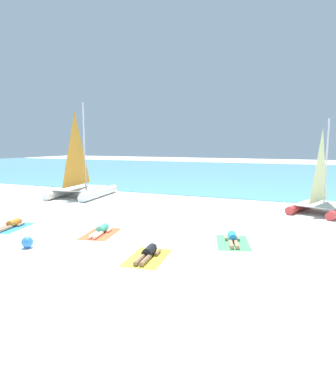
% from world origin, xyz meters
% --- Properties ---
extents(ground_plane, '(120.00, 120.00, 0.00)m').
position_xyz_m(ground_plane, '(0.00, 10.00, 0.00)').
color(ground_plane, white).
extents(ocean_water, '(120.00, 40.00, 0.05)m').
position_xyz_m(ocean_water, '(0.00, 31.71, 0.03)').
color(ocean_water, '#5BB2C1').
rests_on(ocean_water, ground).
extents(sailboat_red, '(3.28, 4.12, 4.68)m').
position_xyz_m(sailboat_red, '(6.59, 9.35, 0.70)').
color(sailboat_red, '#CC3838').
rests_on(sailboat_red, ground).
extents(sailboat_white, '(3.67, 5.08, 6.10)m').
position_xyz_m(sailboat_white, '(-7.74, 8.72, 0.91)').
color(sailboat_white, white).
rests_on(sailboat_white, ground).
extents(towel_leftmost, '(1.51, 2.10, 0.01)m').
position_xyz_m(towel_leftmost, '(-5.12, 0.77, 0.01)').
color(towel_leftmost, '#338CD8').
rests_on(towel_leftmost, ground).
extents(sunbather_leftmost, '(0.75, 1.56, 0.30)m').
position_xyz_m(sunbather_leftmost, '(-5.13, 0.84, 0.13)').
color(sunbather_leftmost, orange).
rests_on(sunbather_leftmost, towel_leftmost).
extents(towel_center_left, '(1.50, 2.10, 0.01)m').
position_xyz_m(towel_center_left, '(-1.16, 1.47, 0.01)').
color(towel_center_left, '#EA5933').
rests_on(towel_center_left, ground).
extents(sunbather_center_left, '(0.74, 1.56, 0.30)m').
position_xyz_m(sunbather_center_left, '(-1.18, 1.53, 0.13)').
color(sunbather_center_left, '#3FB28C').
rests_on(sunbather_center_left, towel_center_left).
extents(towel_center_right, '(1.37, 2.04, 0.01)m').
position_xyz_m(towel_center_right, '(1.76, -0.24, 0.01)').
color(towel_center_right, yellow).
rests_on(towel_center_right, ground).
extents(sunbather_center_right, '(0.64, 1.57, 0.30)m').
position_xyz_m(sunbather_center_right, '(1.75, -0.17, 0.13)').
color(sunbather_center_right, black).
rests_on(sunbather_center_right, towel_center_right).
extents(towel_rightmost, '(1.63, 2.14, 0.01)m').
position_xyz_m(towel_rightmost, '(3.77, 2.37, 0.01)').
color(towel_rightmost, '#4CB266').
rests_on(towel_rightmost, ground).
extents(sunbather_rightmost, '(0.84, 1.54, 0.30)m').
position_xyz_m(sunbather_rightmost, '(3.75, 2.44, 0.13)').
color(sunbather_rightmost, '#268CCC').
rests_on(sunbather_rightmost, towel_rightmost).
extents(beach_ball, '(0.39, 0.39, 0.39)m').
position_xyz_m(beach_ball, '(-2.35, -0.99, 0.19)').
color(beach_ball, '#337FE5').
rests_on(beach_ball, ground).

